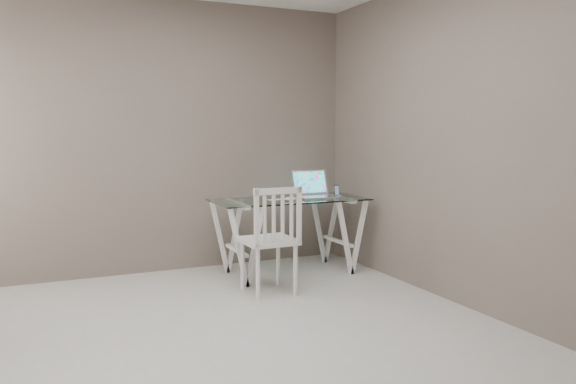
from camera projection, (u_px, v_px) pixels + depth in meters
The scene contains 7 objects.
room at pixel (218, 81), 3.44m from camera, with size 4.50×4.52×2.71m.
desk at pixel (289, 235), 5.54m from camera, with size 1.50×0.70×0.75m.
chair at pixel (272, 235), 4.78m from camera, with size 0.45×0.45×0.95m.
laptop at pixel (314, 191), 5.65m from camera, with size 0.39×0.36×0.27m.
keyboard at pixel (280, 200), 5.39m from camera, with size 0.25×0.11×0.01m, color silver.
mouse at pixel (290, 199), 5.34m from camera, with size 0.12×0.07×0.04m, color silver.
phone_dock at pixel (337, 194), 5.66m from camera, with size 0.06×0.06×0.12m.
Camera 1 is at (-1.11, -3.34, 1.41)m, focal length 35.00 mm.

